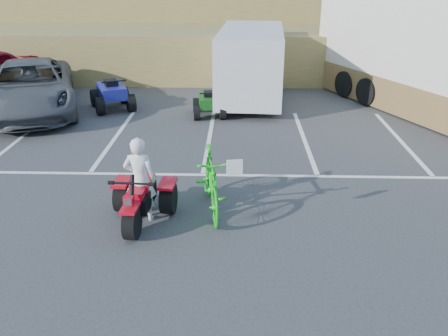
{
  "coord_description": "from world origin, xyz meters",
  "views": [
    {
      "loc": [
        0.81,
        -7.78,
        4.56
      ],
      "look_at": [
        0.55,
        0.5,
        1.0
      ],
      "focal_mm": 38.0,
      "sensor_mm": 36.0,
      "label": 1
    }
  ],
  "objects_px": {
    "cargo_trailer": "(251,62)",
    "quad_atv_green": "(209,115)",
    "rider": "(140,180)",
    "green_dirt_bike": "(211,182)",
    "red_trike_atv": "(141,222)",
    "grey_pickup": "(30,87)",
    "quad_atv_blue": "(113,109)"
  },
  "relations": [
    {
      "from": "cargo_trailer",
      "to": "quad_atv_green",
      "type": "relative_size",
      "value": 4.02
    },
    {
      "from": "rider",
      "to": "green_dirt_bike",
      "type": "xyz_separation_m",
      "value": [
        1.33,
        0.37,
        -0.2
      ]
    },
    {
      "from": "green_dirt_bike",
      "to": "quad_atv_green",
      "type": "bearing_deg",
      "value": 84.78
    },
    {
      "from": "red_trike_atv",
      "to": "quad_atv_green",
      "type": "relative_size",
      "value": 1.19
    },
    {
      "from": "rider",
      "to": "grey_pickup",
      "type": "height_order",
      "value": "rider"
    },
    {
      "from": "grey_pickup",
      "to": "quad_atv_blue",
      "type": "xyz_separation_m",
      "value": [
        2.59,
        0.42,
        -0.83
      ]
    },
    {
      "from": "rider",
      "to": "quad_atv_blue",
      "type": "xyz_separation_m",
      "value": [
        -2.46,
        7.61,
        -0.84
      ]
    },
    {
      "from": "cargo_trailer",
      "to": "quad_atv_green",
      "type": "height_order",
      "value": "cargo_trailer"
    },
    {
      "from": "red_trike_atv",
      "to": "cargo_trailer",
      "type": "relative_size",
      "value": 0.29
    },
    {
      "from": "quad_atv_blue",
      "to": "quad_atv_green",
      "type": "bearing_deg",
      "value": -36.02
    },
    {
      "from": "red_trike_atv",
      "to": "quad_atv_blue",
      "type": "bearing_deg",
      "value": 111.06
    },
    {
      "from": "quad_atv_blue",
      "to": "quad_atv_green",
      "type": "distance_m",
      "value": 3.42
    },
    {
      "from": "rider",
      "to": "quad_atv_blue",
      "type": "bearing_deg",
      "value": -68.55
    },
    {
      "from": "green_dirt_bike",
      "to": "quad_atv_green",
      "type": "height_order",
      "value": "green_dirt_bike"
    },
    {
      "from": "grey_pickup",
      "to": "cargo_trailer",
      "type": "relative_size",
      "value": 1.09
    },
    {
      "from": "rider",
      "to": "green_dirt_bike",
      "type": "height_order",
      "value": "rider"
    },
    {
      "from": "quad_atv_green",
      "to": "quad_atv_blue",
      "type": "bearing_deg",
      "value": 161.71
    },
    {
      "from": "rider",
      "to": "grey_pickup",
      "type": "distance_m",
      "value": 8.79
    },
    {
      "from": "grey_pickup",
      "to": "quad_atv_green",
      "type": "relative_size",
      "value": 4.36
    },
    {
      "from": "red_trike_atv",
      "to": "cargo_trailer",
      "type": "xyz_separation_m",
      "value": [
        2.29,
        9.1,
        1.36
      ]
    },
    {
      "from": "red_trike_atv",
      "to": "quad_atv_green",
      "type": "height_order",
      "value": "red_trike_atv"
    },
    {
      "from": "quad_atv_blue",
      "to": "red_trike_atv",
      "type": "bearing_deg",
      "value": -96.73
    },
    {
      "from": "green_dirt_bike",
      "to": "cargo_trailer",
      "type": "relative_size",
      "value": 0.38
    },
    {
      "from": "green_dirt_bike",
      "to": "cargo_trailer",
      "type": "height_order",
      "value": "cargo_trailer"
    },
    {
      "from": "cargo_trailer",
      "to": "rider",
      "type": "bearing_deg",
      "value": -100.74
    },
    {
      "from": "grey_pickup",
      "to": "quad_atv_blue",
      "type": "bearing_deg",
      "value": -11.04
    },
    {
      "from": "grey_pickup",
      "to": "cargo_trailer",
      "type": "distance_m",
      "value": 7.56
    },
    {
      "from": "red_trike_atv",
      "to": "quad_atv_green",
      "type": "distance_m",
      "value": 7.12
    },
    {
      "from": "red_trike_atv",
      "to": "rider",
      "type": "relative_size",
      "value": 0.97
    },
    {
      "from": "red_trike_atv",
      "to": "grey_pickup",
      "type": "bearing_deg",
      "value": 128.01
    },
    {
      "from": "rider",
      "to": "cargo_trailer",
      "type": "relative_size",
      "value": 0.3
    },
    {
      "from": "grey_pickup",
      "to": "cargo_trailer",
      "type": "xyz_separation_m",
      "value": [
        7.33,
        1.76,
        0.53
      ]
    }
  ]
}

